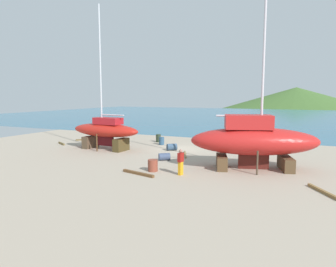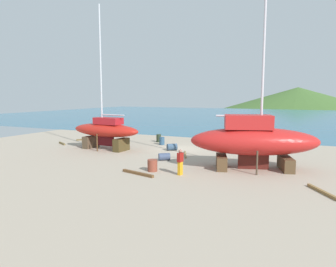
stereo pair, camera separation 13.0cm
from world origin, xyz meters
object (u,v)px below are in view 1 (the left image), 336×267
object	(u,v)px
worker	(181,162)
barrel_tipped_center	(102,135)
barrel_rust_far	(162,141)
sailboat_small_center	(105,130)
barrel_by_slipway	(287,145)
barrel_tipped_left	(172,147)
barrel_rust_near	(164,157)
barrel_rust_mid	(153,165)
sailboat_far_slipway	(254,140)
barrel_tipped_right	(158,138)

from	to	relation	value
worker	barrel_tipped_center	size ratio (longest dim) A/B	2.17
worker	barrel_rust_far	distance (m)	12.44
sailboat_small_center	barrel_by_slipway	world-z (taller)	sailboat_small_center
barrel_by_slipway	barrel_rust_far	bearing A→B (deg)	-170.15
worker	barrel_tipped_left	world-z (taller)	worker
barrel_by_slipway	barrel_rust_near	xyz separation A→B (m)	(-8.54, -9.03, -0.18)
barrel_by_slipway	barrel_tipped_center	size ratio (longest dim) A/B	1.20
barrel_by_slipway	barrel_rust_far	distance (m)	12.33
sailboat_small_center	barrel_rust_mid	bearing A→B (deg)	148.04
barrel_tipped_left	sailboat_small_center	bearing A→B (deg)	-159.92
barrel_rust_mid	barrel_tipped_center	size ratio (longest dim) A/B	1.03
sailboat_far_slipway	barrel_tipped_left	distance (m)	9.50
barrel_rust_mid	barrel_tipped_right	distance (m)	13.24
sailboat_small_center	worker	size ratio (longest dim) A/B	7.96
barrel_rust_far	sailboat_far_slipway	bearing A→B (deg)	-33.57
worker	barrel_tipped_center	bearing A→B (deg)	-28.31
barrel_rust_far	barrel_tipped_left	bearing A→B (deg)	-47.81
barrel_rust_mid	barrel_rust_far	xyz separation A→B (m)	(-4.41, 10.46, 0.01)
barrel_tipped_left	barrel_rust_near	xyz separation A→B (m)	(1.30, -4.38, -0.02)
sailboat_far_slipway	worker	distance (m)	5.51
sailboat_far_slipway	barrel_rust_far	xyz separation A→B (m)	(-10.52, 6.98, -1.65)
barrel_rust_mid	barrel_rust_near	xyz separation A→B (m)	(-0.80, 3.54, -0.11)
sailboat_small_center	barrel_tipped_left	distance (m)	6.54
worker	barrel_rust_far	size ratio (longest dim) A/B	2.09
barrel_rust_mid	barrel_rust_near	bearing A→B (deg)	102.77
barrel_rust_far	barrel_rust_near	world-z (taller)	barrel_rust_far
barrel_rust_mid	barrel_tipped_right	bearing A→B (deg)	114.82
worker	barrel_tipped_right	bearing A→B (deg)	-47.66
barrel_tipped_left	barrel_by_slipway	bearing A→B (deg)	25.29
barrel_rust_mid	barrel_tipped_center	distance (m)	17.81
sailboat_far_slipway	barrel_tipped_left	world-z (taller)	sailboat_far_slipway
sailboat_far_slipway	barrel_tipped_center	bearing A→B (deg)	138.42
barrel_tipped_right	barrel_by_slipway	bearing A→B (deg)	2.37
worker	barrel_rust_near	size ratio (longest dim) A/B	1.91
sailboat_small_center	barrel_rust_far	bearing A→B (deg)	-124.37
barrel_tipped_right	sailboat_far_slipway	bearing A→B (deg)	-36.20
sailboat_far_slipway	barrel_by_slipway	size ratio (longest dim) A/B	14.31
barrel_tipped_left	barrel_tipped_right	distance (m)	5.36
sailboat_far_slipway	barrel_tipped_left	xyz separation A→B (m)	(-8.21, 4.44, -1.74)
worker	barrel_by_slipway	distance (m)	13.89
sailboat_far_slipway	barrel_rust_far	size ratio (longest dim) A/B	16.56
worker	barrel_tipped_left	bearing A→B (deg)	-52.29
sailboat_far_slipway	worker	bearing A→B (deg)	-155.77
sailboat_far_slipway	barrel_tipped_left	size ratio (longest dim) A/B	14.71
barrel_by_slipway	barrel_rust_near	bearing A→B (deg)	-133.42
barrel_tipped_right	barrel_rust_mid	bearing A→B (deg)	-65.18
sailboat_far_slipway	sailboat_small_center	world-z (taller)	sailboat_small_center
barrel_rust_mid	barrel_tipped_right	xyz separation A→B (m)	(-5.56, 12.02, 0.03)
barrel_tipped_center	barrel_tipped_left	bearing A→B (deg)	-20.15
worker	barrel_by_slipway	bearing A→B (deg)	-103.85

